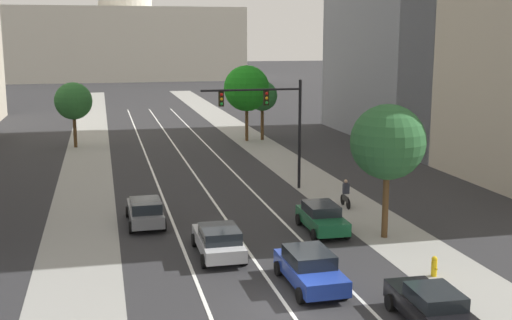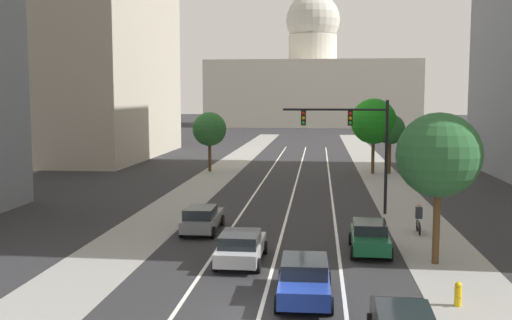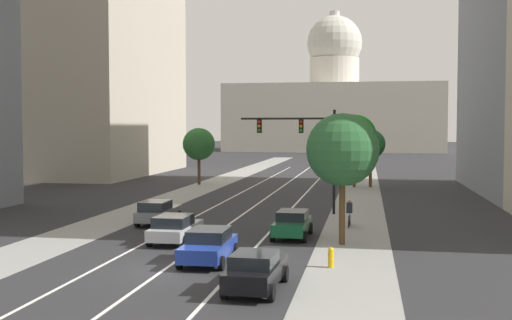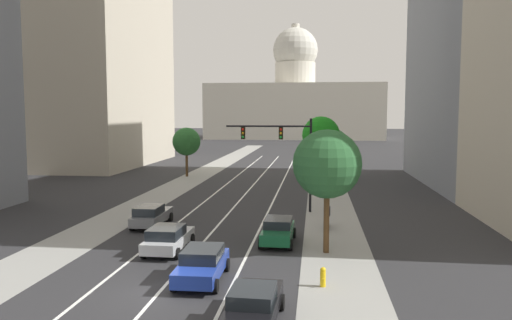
# 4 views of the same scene
# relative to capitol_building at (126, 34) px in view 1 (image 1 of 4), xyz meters

# --- Properties ---
(ground_plane) EXTENTS (400.00, 400.00, 0.00)m
(ground_plane) POSITION_rel_capitol_building_xyz_m (0.00, -99.29, -10.65)
(ground_plane) COLOR #2B2B2D
(sidewalk_left) EXTENTS (3.86, 130.00, 0.01)m
(sidewalk_left) POSITION_rel_capitol_building_xyz_m (-7.93, -104.29, -10.64)
(sidewalk_left) COLOR gray
(sidewalk_left) RESTS_ON ground
(sidewalk_right) EXTENTS (3.86, 130.00, 0.01)m
(sidewalk_right) POSITION_rel_capitol_building_xyz_m (7.93, -104.29, -10.64)
(sidewalk_right) COLOR gray
(sidewalk_right) RESTS_ON ground
(lane_stripe_left) EXTENTS (0.16, 90.00, 0.01)m
(lane_stripe_left) POSITION_rel_capitol_building_xyz_m (-3.00, -114.29, -10.64)
(lane_stripe_left) COLOR white
(lane_stripe_left) RESTS_ON ground
(lane_stripe_center) EXTENTS (0.16, 90.00, 0.01)m
(lane_stripe_center) POSITION_rel_capitol_building_xyz_m (0.00, -114.29, -10.64)
(lane_stripe_center) COLOR white
(lane_stripe_center) RESTS_ON ground
(lane_stripe_right) EXTENTS (0.16, 90.00, 0.01)m
(lane_stripe_right) POSITION_rel_capitol_building_xyz_m (3.00, -114.29, -10.64)
(lane_stripe_right) COLOR white
(lane_stripe_right) RESTS_ON ground
(capitol_building) EXTENTS (53.40, 28.65, 35.71)m
(capitol_building) POSITION_rel_capitol_building_xyz_m (0.00, 0.00, 0.00)
(capitol_building) COLOR beige
(capitol_building) RESTS_ON ground
(car_silver) EXTENTS (2.09, 4.63, 1.49)m
(car_silver) POSITION_rel_capitol_building_xyz_m (-1.50, -132.86, -9.87)
(car_silver) COLOR #B2B5BA
(car_silver) RESTS_ON ground
(car_blue) EXTENTS (2.13, 4.55, 1.52)m
(car_blue) POSITION_rel_capitol_building_xyz_m (1.50, -137.41, -9.86)
(car_blue) COLOR #1E389E
(car_blue) RESTS_ON ground
(car_black) EXTENTS (2.06, 4.39, 1.50)m
(car_black) POSITION_rel_capitol_building_xyz_m (4.50, -142.01, -9.87)
(car_black) COLOR black
(car_black) RESTS_ON ground
(car_green) EXTENTS (2.02, 4.28, 1.49)m
(car_green) POSITION_rel_capitol_building_xyz_m (4.51, -130.31, -9.87)
(car_green) COLOR #14512D
(car_green) RESTS_ON ground
(car_gray) EXTENTS (1.98, 4.65, 1.52)m
(car_gray) POSITION_rel_capitol_building_xyz_m (-4.50, -126.88, -9.86)
(car_gray) COLOR slate
(car_gray) RESTS_ON ground
(traffic_signal_mast) EXTENTS (6.77, 0.39, 7.38)m
(traffic_signal_mast) POSITION_rel_capitol_building_xyz_m (4.32, -120.49, -5.48)
(traffic_signal_mast) COLOR black
(traffic_signal_mast) RESTS_ON ground
(fire_hydrant) EXTENTS (0.26, 0.35, 0.91)m
(fire_hydrant) POSITION_rel_capitol_building_xyz_m (7.08, -137.61, -10.18)
(fire_hydrant) COLOR yellow
(fire_hydrant) RESTS_ON ground
(cyclist) EXTENTS (0.37, 1.70, 1.72)m
(cyclist) POSITION_rel_capitol_building_xyz_m (7.55, -125.97, -9.80)
(cyclist) COLOR black
(cyclist) RESTS_ON ground
(street_tree_near_left) EXTENTS (3.44, 3.44, 6.05)m
(street_tree_near_left) POSITION_rel_capitol_building_xyz_m (-9.08, -99.87, -6.33)
(street_tree_near_left) COLOR #51381E
(street_tree_near_left) RESTS_ON ground
(street_tree_near_right) EXTENTS (4.48, 4.48, 7.43)m
(street_tree_near_right) POSITION_rel_capitol_building_xyz_m (7.30, -99.85, -5.47)
(street_tree_near_right) COLOR #51381E
(street_tree_near_right) RESTS_ON ground
(street_tree_far_right) EXTENTS (2.97, 2.97, 5.90)m
(street_tree_far_right) POSITION_rel_capitol_building_xyz_m (8.93, -99.69, -6.27)
(street_tree_far_right) COLOR #51381E
(street_tree_far_right) RESTS_ON ground
(street_tree_mid_right) EXTENTS (3.82, 3.82, 6.90)m
(street_tree_mid_right) POSITION_rel_capitol_building_xyz_m (7.33, -132.00, -5.68)
(street_tree_mid_right) COLOR #51381E
(street_tree_mid_right) RESTS_ON ground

